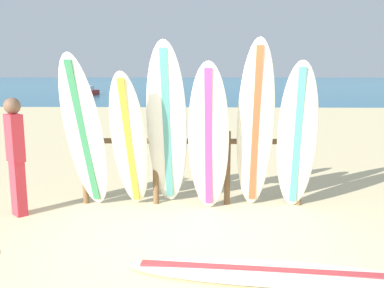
# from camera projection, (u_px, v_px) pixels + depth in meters

# --- Properties ---
(ground_plane) EXTENTS (120.00, 120.00, 0.00)m
(ground_plane) POSITION_uv_depth(u_px,v_px,m) (188.00, 256.00, 4.58)
(ground_plane) COLOR beige
(ocean_water) EXTENTS (120.00, 80.00, 0.01)m
(ocean_water) POSITION_uv_depth(u_px,v_px,m) (202.00, 83.00, 61.64)
(ocean_water) COLOR #196B93
(ocean_water) RESTS_ON ground
(surfboard_rack) EXTENTS (3.32, 0.09, 1.11)m
(surfboard_rack) POSITION_uv_depth(u_px,v_px,m) (191.00, 158.00, 6.22)
(surfboard_rack) COLOR brown
(surfboard_rack) RESTS_ON ground
(surfboard_leaning_far_left) EXTENTS (0.68, 0.92, 2.24)m
(surfboard_leaning_far_left) POSITION_uv_depth(u_px,v_px,m) (84.00, 135.00, 5.79)
(surfboard_leaning_far_left) COLOR white
(surfboard_leaning_far_left) RESTS_ON ground
(surfboard_leaning_left) EXTENTS (0.53, 0.97, 2.01)m
(surfboard_leaning_left) POSITION_uv_depth(u_px,v_px,m) (130.00, 143.00, 5.77)
(surfboard_leaning_left) COLOR silver
(surfboard_leaning_left) RESTS_ON ground
(surfboard_leaning_center_left) EXTENTS (0.57, 0.92, 2.40)m
(surfboard_leaning_center_left) POSITION_uv_depth(u_px,v_px,m) (167.00, 128.00, 5.88)
(surfboard_leaning_center_left) COLOR white
(surfboard_leaning_center_left) RESTS_ON ground
(surfboard_leaning_center) EXTENTS (0.59, 0.62, 2.13)m
(surfboard_leaning_center) POSITION_uv_depth(u_px,v_px,m) (209.00, 139.00, 5.74)
(surfboard_leaning_center) COLOR white
(surfboard_leaning_center) RESTS_ON ground
(surfboard_leaning_center_right) EXTENTS (0.53, 0.73, 2.43)m
(surfboard_leaning_center_right) POSITION_uv_depth(u_px,v_px,m) (255.00, 127.00, 5.82)
(surfboard_leaning_center_right) COLOR silver
(surfboard_leaning_center_right) RESTS_ON ground
(surfboard_leaning_right) EXTENTS (0.59, 0.58, 2.14)m
(surfboard_leaning_right) POSITION_uv_depth(u_px,v_px,m) (297.00, 137.00, 5.86)
(surfboard_leaning_right) COLOR silver
(surfboard_leaning_right) RESTS_ON ground
(surfboard_lying_on_sand) EXTENTS (2.92, 0.83, 0.08)m
(surfboard_lying_on_sand) POSITION_uv_depth(u_px,v_px,m) (273.00, 273.00, 4.12)
(surfboard_lying_on_sand) COLOR silver
(surfboard_lying_on_sand) RESTS_ON ground
(beachgoer_standing) EXTENTS (0.31, 0.30, 1.64)m
(beachgoer_standing) POSITION_uv_depth(u_px,v_px,m) (16.00, 152.00, 5.70)
(beachgoer_standing) COLOR #D8333F
(beachgoer_standing) RESTS_ON ground
(small_boat_offshore) EXTENTS (1.13, 2.76, 0.71)m
(small_boat_offshore) POSITION_uv_depth(u_px,v_px,m) (88.00, 92.00, 32.88)
(small_boat_offshore) COLOR #B22D28
(small_boat_offshore) RESTS_ON ocean_water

